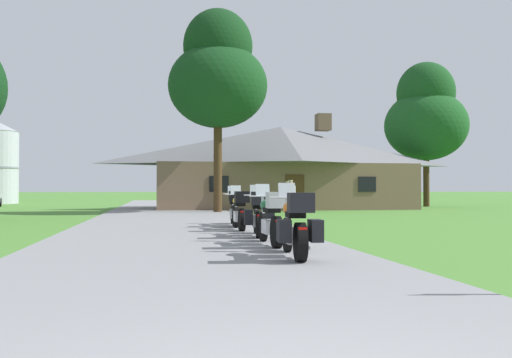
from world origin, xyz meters
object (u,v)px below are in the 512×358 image
motorcycle_orange_nearest_to_camera (296,226)px  bystander_tan_shirt_near_lodge (287,195)px  motorcycle_yellow_fourth_in_row (239,210)px  motorcycle_green_second_in_row (271,219)px  motorcycle_black_farthest_in_row (234,208)px  bystander_white_shirt_beside_signpost (291,195)px  tree_by_lodge_front (218,74)px  tree_right_of_lodge (426,116)px  motorcycle_yellow_third_in_row (258,214)px

motorcycle_orange_nearest_to_camera → bystander_tan_shirt_near_lodge: (4.55, 19.61, 0.34)m
motorcycle_yellow_fourth_in_row → motorcycle_green_second_in_row: bearing=-88.5°
motorcycle_black_farthest_in_row → bystander_white_shirt_beside_signpost: bystander_white_shirt_beside_signpost is taller
motorcycle_orange_nearest_to_camera → motorcycle_yellow_fourth_in_row: same height
motorcycle_black_farthest_in_row → tree_by_lodge_front: tree_by_lodge_front is taller
tree_by_lodge_front → tree_right_of_lodge: bearing=27.1°
motorcycle_yellow_fourth_in_row → tree_right_of_lodge: bearing=52.7°
motorcycle_orange_nearest_to_camera → motorcycle_black_farthest_in_row: (0.13, 8.63, 0.01)m
motorcycle_yellow_fourth_in_row → motorcycle_black_farthest_in_row: size_ratio=1.00×
bystander_white_shirt_beside_signpost → tree_right_of_lodge: 17.90m
motorcycle_orange_nearest_to_camera → motorcycle_green_second_in_row: bearing=94.3°
bystander_tan_shirt_near_lodge → bystander_white_shirt_beside_signpost: 3.17m
bystander_tan_shirt_near_lodge → tree_right_of_lodge: size_ratio=0.16×
motorcycle_black_farthest_in_row → bystander_white_shirt_beside_signpost: bearing=68.5°
tree_right_of_lodge → motorcycle_green_second_in_row: bearing=-123.4°
motorcycle_yellow_third_in_row → motorcycle_black_farthest_in_row: 4.28m
tree_by_lodge_front → bystander_white_shirt_beside_signpost: bearing=-42.1°
motorcycle_orange_nearest_to_camera → motorcycle_yellow_third_in_row: size_ratio=1.00×
bystander_tan_shirt_near_lodge → tree_by_lodge_front: (-3.80, -0.22, 6.34)m
tree_by_lodge_front → motorcycle_yellow_fourth_in_row: bearing=-93.3°
motorcycle_green_second_in_row → motorcycle_black_farthest_in_row: bearing=89.2°
motorcycle_yellow_fourth_in_row → bystander_tan_shirt_near_lodge: size_ratio=1.24×
motorcycle_black_farthest_in_row → motorcycle_green_second_in_row: bearing=-86.5°
bystander_tan_shirt_near_lodge → tree_right_of_lodge: bearing=-61.1°
tree_right_of_lodge → bystander_tan_shirt_near_lodge: bearing=-146.9°
motorcycle_orange_nearest_to_camera → tree_by_lodge_front: tree_by_lodge_front is taller
motorcycle_yellow_third_in_row → motorcycle_green_second_in_row: bearing=-86.3°
motorcycle_yellow_fourth_in_row → motorcycle_black_farthest_in_row: bearing=88.1°
motorcycle_orange_nearest_to_camera → motorcycle_green_second_in_row: same height
motorcycle_yellow_third_in_row → motorcycle_black_farthest_in_row: size_ratio=1.00×
motorcycle_yellow_third_in_row → bystander_tan_shirt_near_lodge: (4.40, 15.26, 0.34)m
motorcycle_orange_nearest_to_camera → motorcycle_yellow_third_in_row: (0.15, 4.35, 0.00)m
tree_by_lodge_front → motorcycle_yellow_third_in_row: bearing=-92.3°
motorcycle_black_farthest_in_row → bystander_tan_shirt_near_lodge: 11.84m
motorcycle_yellow_fourth_in_row → motorcycle_black_farthest_in_row: (0.11, 1.95, 0.00)m
motorcycle_yellow_third_in_row → bystander_tan_shirt_near_lodge: bystander_tan_shirt_near_lodge is taller
motorcycle_yellow_fourth_in_row → tree_right_of_lodge: 27.49m
motorcycle_orange_nearest_to_camera → tree_right_of_lodge: size_ratio=0.20×
motorcycle_orange_nearest_to_camera → tree_right_of_lodge: tree_right_of_lodge is taller
motorcycle_black_farthest_in_row → tree_by_lodge_front: (0.62, 10.76, 6.67)m
motorcycle_yellow_third_in_row → motorcycle_yellow_fourth_in_row: 2.33m
motorcycle_yellow_fourth_in_row → tree_by_lodge_front: tree_by_lodge_front is taller
tree_right_of_lodge → motorcycle_orange_nearest_to_camera: bearing=-121.3°
motorcycle_green_second_in_row → motorcycle_black_farthest_in_row: same height
tree_right_of_lodge → motorcycle_black_farthest_in_row: bearing=-131.3°
motorcycle_yellow_third_in_row → bystander_white_shirt_beside_signpost: (3.81, 12.14, 0.34)m
motorcycle_green_second_in_row → motorcycle_black_farthest_in_row: (0.11, 6.42, 0.00)m
motorcycle_green_second_in_row → motorcycle_yellow_third_in_row: 2.15m
motorcycle_yellow_fourth_in_row → motorcycle_orange_nearest_to_camera: bearing=-88.7°
motorcycle_green_second_in_row → bystander_white_shirt_beside_signpost: bystander_white_shirt_beside_signpost is taller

